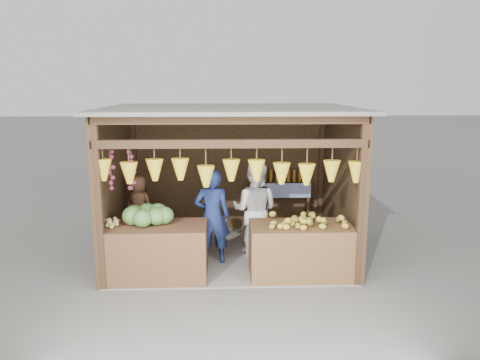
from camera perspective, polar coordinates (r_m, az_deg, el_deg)
name	(u,v)px	position (r m, az deg, el deg)	size (l,w,h in m)	color
ground	(230,254)	(8.66, -1.22, -8.97)	(80.00, 80.00, 0.00)	#514F49
stall_structure	(228,164)	(8.18, -1.49, 1.92)	(4.30, 3.30, 2.66)	slate
back_shelf	(279,191)	(9.71, 4.83, -1.37)	(1.25, 0.32, 1.32)	#382314
counter_left	(155,252)	(7.59, -10.36, -8.62)	(1.65, 0.85, 0.88)	#482A18
counter_right	(300,250)	(7.63, 7.37, -8.51)	(1.62, 0.85, 0.85)	#52381B
stool	(141,245)	(8.83, -12.03, -7.70)	(0.34, 0.34, 0.32)	black
man_standing	(212,217)	(7.98, -3.39, -4.49)	(0.61, 0.40, 1.66)	navy
woman_standing	(255,210)	(8.26, 1.81, -3.67)	(0.84, 0.66, 1.73)	silver
vendor_seated	(139,206)	(8.63, -12.23, -3.14)	(0.55, 0.36, 1.13)	#503220
melon_pile	(147,214)	(7.52, -11.22, -4.08)	(1.00, 0.50, 0.32)	#185015
tanfruit_pile	(110,222)	(7.55, -15.54, -4.97)	(0.34, 0.40, 0.13)	#A17F4A
mango_pile	(308,219)	(7.46, 8.32, -4.69)	(1.40, 0.64, 0.22)	#B76718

